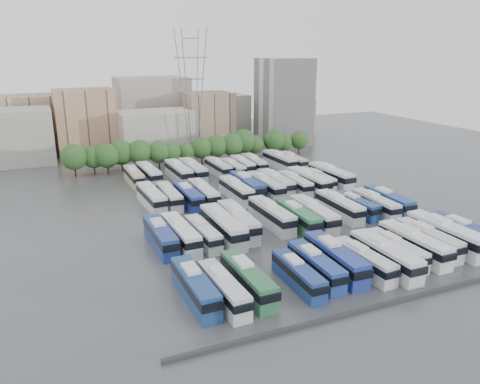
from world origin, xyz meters
name	(u,v)px	position (x,y,z in m)	size (l,w,h in m)	color
ground	(269,216)	(0.00, 0.00, 0.00)	(220.00, 220.00, 0.00)	#424447
parapet	(394,302)	(0.00, -33.00, 0.25)	(56.00, 0.50, 0.50)	#2D2D30
tree_line	(190,148)	(-1.51, 42.12, 4.40)	(66.23, 7.82, 8.17)	black
city_buildings	(141,120)	(-7.46, 71.86, 7.87)	(102.00, 35.00, 20.00)	#9E998E
apartment_tower	(284,102)	(34.00, 58.00, 13.00)	(14.00, 14.00, 26.00)	silver
electricity_pylon	(192,89)	(2.00, 50.00, 18.66)	(9.00, 6.91, 33.83)	slate
bus_r0_s0	(195,286)	(-21.32, -22.91, 1.85)	(2.74, 12.03, 3.76)	navy
bus_r0_s1	(223,288)	(-18.34, -24.50, 1.75)	(2.85, 11.42, 3.56)	silver
bus_r0_s2	(248,279)	(-14.79, -23.70, 1.86)	(2.77, 12.09, 3.79)	#2B653F
bus_r0_s4	(298,274)	(-8.32, -24.76, 1.66)	(2.59, 10.86, 3.39)	navy
bus_r0_s5	(316,265)	(-5.02, -23.58, 1.77)	(2.77, 11.53, 3.60)	navy
bus_r0_s6	(335,258)	(-1.65, -23.06, 1.96)	(3.31, 12.86, 4.00)	navy
bus_r0_s7	(363,260)	(1.72, -24.76, 1.71)	(2.88, 11.21, 3.49)	silver
bus_r0_s8	(385,256)	(5.03, -25.09, 1.94)	(2.76, 12.61, 3.95)	silver
bus_r0_s9	(396,250)	(8.18, -23.65, 1.70)	(2.47, 11.03, 3.45)	silver
bus_r0_s10	(414,244)	(11.57, -23.50, 1.93)	(3.00, 12.61, 3.94)	silver
bus_r0_s11	(428,239)	(14.93, -22.83, 1.82)	(2.66, 11.82, 3.70)	silver
bus_r0_s12	(446,234)	(18.24, -22.92, 2.11)	(3.30, 13.75, 4.29)	white
bus_r0_s13	(466,234)	(21.25, -23.91, 2.00)	(3.46, 13.09, 4.07)	navy
bus_r1_s0	(161,236)	(-21.25, -6.02, 1.86)	(2.77, 12.13, 3.80)	navy
bus_r1_s1	(181,234)	(-18.27, -6.45, 1.91)	(3.17, 12.51, 3.90)	white
bus_r1_s2	(203,233)	(-14.90, -7.03, 1.68)	(2.82, 10.99, 3.42)	silver
bus_r1_s3	(223,226)	(-11.38, -6.46, 2.11)	(3.11, 13.70, 4.29)	silver
bus_r1_s4	(238,221)	(-8.23, -5.19, 2.05)	(3.54, 13.45, 4.18)	silver
bus_r1_s6	(271,215)	(-1.86, -4.62, 1.98)	(2.98, 12.90, 4.03)	silver
bus_r1_s7	(297,217)	(1.80, -6.99, 1.90)	(2.95, 12.36, 3.86)	#317248
bus_r1_s8	(313,214)	(4.86, -7.01, 2.00)	(3.26, 13.09, 4.08)	silver
bus_r1_s10	(339,206)	(11.44, -5.18, 1.89)	(2.83, 12.28, 3.84)	silver
bus_r1_s11	(356,205)	(14.93, -5.42, 1.68)	(2.83, 11.02, 3.43)	navy
bus_r1_s12	(375,204)	(18.28, -6.55, 1.81)	(2.92, 11.83, 3.69)	silver
bus_r1_s13	(388,201)	(21.55, -6.17, 1.88)	(3.22, 12.33, 3.84)	navy
bus_r2_s1	(151,197)	(-18.21, 13.19, 1.93)	(3.32, 12.62, 3.92)	silver
bus_r2_s2	(169,196)	(-14.84, 12.96, 1.80)	(2.65, 11.73, 3.67)	silver
bus_r2_s3	(188,196)	(-11.58, 11.30, 1.88)	(2.84, 12.23, 3.83)	navy
bus_r2_s4	(203,193)	(-8.32, 11.82, 1.90)	(2.73, 12.37, 3.88)	silver
bus_r2_s6	(236,190)	(-1.65, 11.23, 1.91)	(2.81, 12.41, 3.89)	silver
bus_r2_s7	(247,185)	(1.48, 12.94, 2.04)	(3.19, 13.28, 4.15)	navy
bus_r2_s8	(265,186)	(4.88, 11.56, 1.97)	(3.24, 12.89, 4.01)	silver
bus_r2_s9	(276,182)	(8.07, 12.90, 1.95)	(2.79, 12.68, 3.98)	silver
bus_r2_s10	(295,183)	(11.61, 11.03, 1.81)	(2.89, 11.82, 3.69)	silver
bus_r2_s11	(309,181)	(14.94, 11.09, 2.06)	(3.33, 13.46, 4.20)	silver
bus_r2_s12	(319,179)	(18.15, 12.03, 1.69)	(2.79, 11.06, 3.45)	silver
bus_r2_s13	(331,175)	(21.51, 12.57, 2.10)	(3.42, 13.74, 4.28)	silver
bus_r3_s1	(134,176)	(-18.21, 30.17, 1.78)	(2.76, 11.61, 3.63)	tan
bus_r3_s2	(149,173)	(-14.74, 30.82, 1.92)	(3.35, 12.57, 3.91)	silver
bus_r3_s4	(178,171)	(-8.24, 29.41, 2.03)	(3.30, 13.26, 4.13)	silver
bus_r3_s5	(193,170)	(-4.89, 29.35, 2.05)	(3.19, 13.35, 4.17)	silver
bus_r3_s7	(218,167)	(1.73, 30.15, 1.80)	(2.89, 11.76, 3.67)	silver
bus_r3_s8	(233,168)	(4.99, 28.94, 1.68)	(2.50, 10.90, 3.41)	silver
bus_r3_s9	(243,165)	(8.22, 30.69, 1.72)	(2.63, 11.21, 3.50)	white
bus_r3_s10	(254,163)	(11.40, 30.66, 1.78)	(3.09, 11.64, 3.62)	silver
bus_r3_s12	(280,161)	(18.02, 29.96, 2.00)	(3.29, 13.09, 4.08)	silver
bus_r3_s13	(292,161)	(21.34, 29.52, 1.75)	(2.75, 11.42, 3.57)	#CDBE8D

